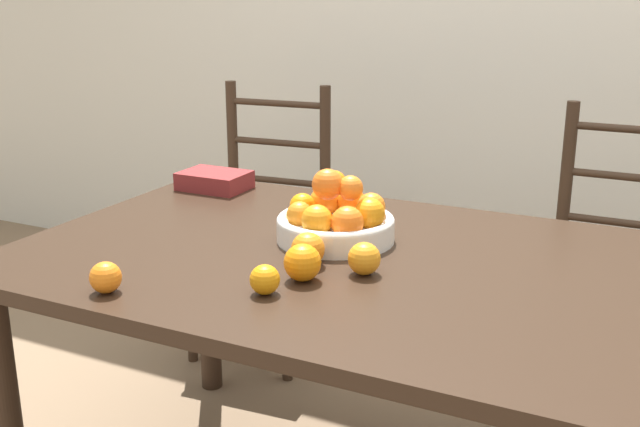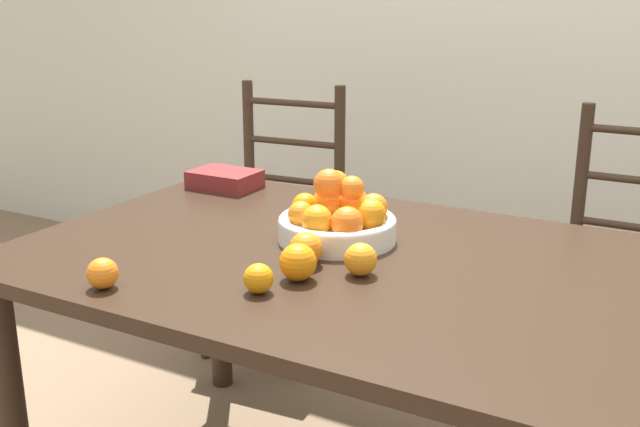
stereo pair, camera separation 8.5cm
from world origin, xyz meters
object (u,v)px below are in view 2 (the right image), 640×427
(fruit_bowl, at_px, (338,219))
(orange_loose_4, at_px, (361,259))
(orange_loose_1, at_px, (298,262))
(chair_left, at_px, (277,226))
(orange_loose_2, at_px, (103,273))
(orange_loose_0, at_px, (258,278))
(orange_loose_3, at_px, (306,249))
(book_stack, at_px, (225,179))
(chair_right, at_px, (630,288))

(fruit_bowl, xyz_separation_m, orange_loose_4, (0.15, -0.18, -0.02))
(orange_loose_1, distance_m, chair_left, 1.20)
(orange_loose_2, height_order, chair_left, chair_left)
(fruit_bowl, bearing_deg, orange_loose_0, -88.13)
(fruit_bowl, bearing_deg, orange_loose_4, -50.27)
(orange_loose_2, distance_m, chair_left, 1.27)
(orange_loose_3, bearing_deg, orange_loose_4, 2.17)
(book_stack, bearing_deg, orange_loose_0, -49.61)
(fruit_bowl, relative_size, orange_loose_3, 3.79)
(fruit_bowl, distance_m, book_stack, 0.61)
(chair_left, bearing_deg, orange_loose_1, -60.00)
(orange_loose_0, xyz_separation_m, chair_left, (-0.63, 1.06, -0.28))
(orange_loose_4, height_order, book_stack, orange_loose_4)
(orange_loose_2, bearing_deg, orange_loose_3, 46.90)
(orange_loose_2, height_order, orange_loose_3, orange_loose_3)
(orange_loose_0, height_order, orange_loose_2, orange_loose_2)
(book_stack, bearing_deg, fruit_bowl, -27.61)
(chair_left, xyz_separation_m, chair_right, (1.22, 0.00, 0.00))
(orange_loose_4, height_order, chair_right, chair_right)
(chair_left, distance_m, chair_right, 1.22)
(orange_loose_2, xyz_separation_m, orange_loose_3, (0.30, 0.32, 0.01))
(orange_loose_0, xyz_separation_m, chair_right, (0.59, 1.06, -0.28))
(orange_loose_0, relative_size, book_stack, 0.31)
(book_stack, bearing_deg, orange_loose_3, -39.98)
(book_stack, bearing_deg, orange_loose_2, -71.59)
(orange_loose_3, xyz_separation_m, book_stack, (-0.56, 0.47, -0.01))
(orange_loose_4, bearing_deg, orange_loose_3, -177.83)
(chair_right, bearing_deg, orange_loose_2, -126.67)
(orange_loose_0, relative_size, chair_right, 0.06)
(orange_loose_1, bearing_deg, chair_left, 124.43)
(chair_left, bearing_deg, book_stack, -84.17)
(fruit_bowl, distance_m, orange_loose_1, 0.27)
(fruit_bowl, xyz_separation_m, orange_loose_1, (0.05, -0.27, -0.02))
(fruit_bowl, distance_m, orange_loose_3, 0.19)
(orange_loose_1, height_order, orange_loose_4, orange_loose_1)
(orange_loose_0, bearing_deg, orange_loose_2, -155.39)
(orange_loose_4, bearing_deg, orange_loose_2, -143.14)
(orange_loose_0, distance_m, chair_right, 1.25)
(fruit_bowl, distance_m, orange_loose_4, 0.23)
(chair_right, relative_size, book_stack, 4.88)
(orange_loose_1, xyz_separation_m, orange_loose_4, (0.10, 0.09, -0.00))
(chair_left, bearing_deg, chair_right, -4.42)
(chair_left, height_order, chair_right, same)
(fruit_bowl, relative_size, orange_loose_1, 3.60)
(orange_loose_0, xyz_separation_m, book_stack, (-0.55, 0.65, -0.00))
(fruit_bowl, height_order, chair_left, chair_left)
(orange_loose_3, xyz_separation_m, chair_right, (0.59, 0.88, -0.29))
(orange_loose_2, relative_size, chair_left, 0.07)
(orange_loose_0, bearing_deg, fruit_bowl, 91.87)
(fruit_bowl, xyz_separation_m, orange_loose_3, (0.02, -0.18, -0.02))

